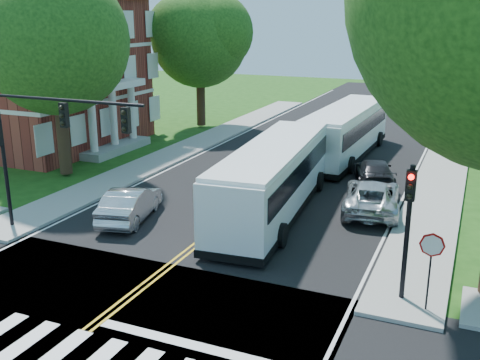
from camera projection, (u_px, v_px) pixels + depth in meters
The scene contains 20 objects.
ground at pixel (63, 350), 15.48m from camera, with size 140.00×140.00×0.00m, color #1A4611.
road at pixel (279, 180), 31.34m from camera, with size 14.00×96.00×0.01m, color black.
cross_road at pixel (63, 350), 15.48m from camera, with size 60.00×12.00×0.01m, color black.
center_line at pixel (301, 163), 34.86m from camera, with size 0.36×70.00×0.01m, color gold.
edge_line_w at pixel (203, 153), 37.43m from camera, with size 0.12×70.00×0.01m, color silver.
edge_line_e at pixel (414, 175), 32.29m from camera, with size 0.12×70.00×0.01m, color silver.
crosswalk at pixel (50, 359), 15.04m from camera, with size 12.60×3.00×0.01m, color silver.
stop_bar at pixel (202, 347), 15.56m from camera, with size 6.60×0.40×0.01m, color silver.
sidewalk_nw at pixel (203, 141), 40.63m from camera, with size 2.60×40.00×0.15m, color gray.
sidewalk_ne at pixel (445, 164), 34.35m from camera, with size 2.60×40.00×0.15m, color gray.
tree_west_near at pixel (55, 41), 30.03m from camera, with size 8.00×8.00×11.40m.
tree_west_far at pixel (200, 39), 44.08m from camera, with size 7.60×7.60×10.67m.
signal_nw at pixel (44, 133), 22.11m from camera, with size 7.15×0.46×5.66m.
signal_ne at pixel (408, 215), 17.21m from camera, with size 0.30×0.46×4.40m.
stop_sign at pixel (431, 253), 16.77m from camera, with size 0.76×0.08×2.53m.
bus_lead at pixel (274, 178), 25.65m from camera, with size 3.75×12.64×3.22m.
bus_follow at pixel (346, 131), 35.95m from camera, with size 3.36×12.54×3.22m.
hatchback at pixel (130, 204), 25.05m from camera, with size 1.58×4.53×1.49m, color silver.
suv at pixel (372, 196), 26.12m from camera, with size 2.45×5.31×1.48m, color #B7BABF.
dark_sedan at pixel (374, 172), 30.27m from camera, with size 1.92×4.72×1.37m, color black.
Camera 1 is at (9.83, -10.48, 8.90)m, focal length 42.00 mm.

